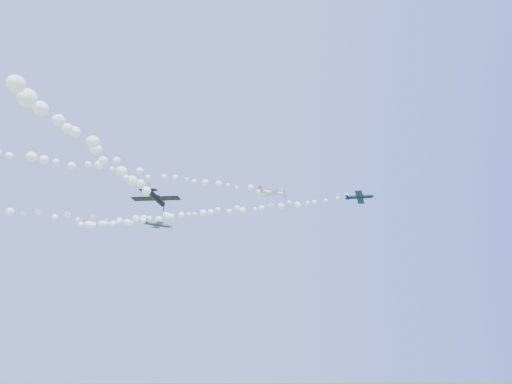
{
  "coord_description": "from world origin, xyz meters",
  "views": [
    {
      "loc": [
        -0.62,
        -87.7,
        17.94
      ],
      "look_at": [
        3.73,
        -6.22,
        46.66
      ],
      "focal_mm": 30.0,
      "sensor_mm": 36.0,
      "label": 1
    }
  ],
  "objects_px": {
    "plane_navy": "(360,197)",
    "plane_black": "(156,198)",
    "plane_white": "(272,193)",
    "plane_grey": "(158,225)"
  },
  "relations": [
    {
      "from": "plane_navy",
      "to": "plane_grey",
      "type": "distance_m",
      "value": 43.29
    },
    {
      "from": "plane_white",
      "to": "plane_black",
      "type": "height_order",
      "value": "plane_white"
    },
    {
      "from": "plane_navy",
      "to": "plane_black",
      "type": "xyz_separation_m",
      "value": [
        -38.82,
        -24.58,
        -9.15
      ]
    },
    {
      "from": "plane_white",
      "to": "plane_black",
      "type": "bearing_deg",
      "value": -145.8
    },
    {
      "from": "plane_white",
      "to": "plane_navy",
      "type": "distance_m",
      "value": 19.35
    },
    {
      "from": "plane_white",
      "to": "plane_grey",
      "type": "distance_m",
      "value": 26.24
    },
    {
      "from": "plane_white",
      "to": "plane_navy",
      "type": "xyz_separation_m",
      "value": [
        18.56,
        -4.93,
        -2.35
      ]
    },
    {
      "from": "plane_grey",
      "to": "plane_black",
      "type": "xyz_separation_m",
      "value": [
        3.95,
        -24.96,
        -2.46
      ]
    },
    {
      "from": "plane_navy",
      "to": "plane_black",
      "type": "bearing_deg",
      "value": -126.19
    },
    {
      "from": "plane_grey",
      "to": "plane_black",
      "type": "bearing_deg",
      "value": -100.49
    }
  ]
}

